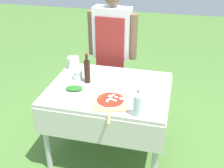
{
  "coord_description": "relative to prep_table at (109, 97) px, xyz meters",
  "views": [
    {
      "loc": [
        0.59,
        -2.31,
        2.14
      ],
      "look_at": [
        0.03,
        0.0,
        0.84
      ],
      "focal_mm": 45.0,
      "sensor_mm": 36.0,
      "label": 1
    }
  ],
  "objects": [
    {
      "name": "prep_table",
      "position": [
        0.0,
        0.0,
        0.0
      ],
      "size": [
        1.18,
        0.94,
        0.8
      ],
      "color": "beige",
      "rests_on": "ground"
    },
    {
      "name": "sauce_jar",
      "position": [
        -0.35,
        0.09,
        0.15
      ],
      "size": [
        0.1,
        0.1,
        0.09
      ],
      "color": "silver",
      "rests_on": "prep_table"
    },
    {
      "name": "water_bottle",
      "position": [
        0.34,
        -0.4,
        0.23
      ],
      "size": [
        0.08,
        0.08,
        0.25
      ],
      "color": "silver",
      "rests_on": "prep_table"
    },
    {
      "name": "pizza_on_peel",
      "position": [
        0.08,
        -0.27,
        0.12
      ],
      "size": [
        0.36,
        0.52,
        0.05
      ],
      "rotation": [
        0.0,
        0.0,
        0.2
      ],
      "color": "tan",
      "rests_on": "prep_table"
    },
    {
      "name": "mixing_tub",
      "position": [
        -0.48,
        0.32,
        0.17
      ],
      "size": [
        0.13,
        0.13,
        0.13
      ],
      "primitive_type": "cylinder",
      "color": "silver",
      "rests_on": "prep_table"
    },
    {
      "name": "herb_container",
      "position": [
        -0.31,
        -0.14,
        0.13
      ],
      "size": [
        0.22,
        0.17,
        0.04
      ],
      "rotation": [
        0.0,
        0.0,
        0.24
      ],
      "color": "silver",
      "rests_on": "prep_table"
    },
    {
      "name": "oil_bottle",
      "position": [
        -0.23,
        0.05,
        0.23
      ],
      "size": [
        0.06,
        0.06,
        0.31
      ],
      "color": "black",
      "rests_on": "prep_table"
    },
    {
      "name": "ground_plane",
      "position": [
        0.0,
        0.0,
        -0.69
      ],
      "size": [
        12.0,
        12.0,
        0.0
      ],
      "primitive_type": "plane",
      "color": "#517F38"
    },
    {
      "name": "person_cook",
      "position": [
        -0.15,
        0.74,
        0.25
      ],
      "size": [
        0.6,
        0.22,
        1.59
      ],
      "rotation": [
        0.0,
        0.0,
        3.08
      ],
      "color": "#70604C",
      "rests_on": "ground"
    }
  ]
}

